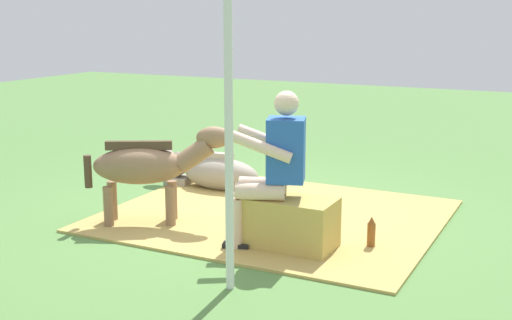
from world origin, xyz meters
name	(u,v)px	position (x,y,z in m)	size (l,w,h in m)	color
ground_plane	(244,216)	(0.00, 0.00, 0.00)	(24.00, 24.00, 0.00)	#568442
hay_patch	(274,215)	(-0.27, -0.10, 0.01)	(3.08, 2.61, 0.02)	tan
hay_bale	(291,224)	(-0.78, 0.66, 0.22)	(0.73, 0.43, 0.44)	tan
person_seated	(272,164)	(-0.62, 0.69, 0.72)	(0.72, 0.55, 1.32)	beige
pony_standing	(149,166)	(0.65, 0.63, 0.56)	(1.23, 0.81, 0.92)	#8C6B4C
pony_lying	(213,173)	(0.77, -0.73, 0.19)	(1.34, 0.43, 0.42)	gray
soda_bottle	(371,233)	(-1.37, 0.35, 0.13)	(0.07, 0.07, 0.28)	brown
tent_pole_left	(229,127)	(-0.72, 1.59, 1.17)	(0.06, 0.06, 2.33)	silver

